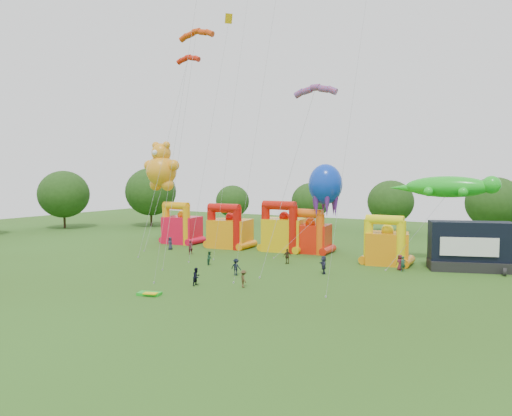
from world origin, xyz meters
The scene contains 24 objects.
ground centered at (0.00, 0.00, 0.00)m, with size 160.00×160.00×0.00m, color #2E4D15.
tree_ring centered at (-1.20, 0.62, 6.26)m, with size 124.95×127.07×12.07m.
bouncy_castle_0 centered at (-17.06, 27.48, 2.45)m, with size 5.45×4.54×6.45m.
bouncy_castle_1 centered at (-8.34, 27.56, 2.44)m, with size 6.14×5.19×6.46m.
bouncy_castle_2 centered at (-0.16, 28.64, 2.66)m, with size 5.94×5.05×7.02m.
bouncy_castle_3 centered at (3.52, 29.29, 2.29)m, with size 5.41×4.51×6.01m.
bouncy_castle_4 centered at (14.65, 25.87, 2.25)m, with size 5.43×4.68×5.90m.
stage_trailer centered at (23.48, 26.97, 2.62)m, with size 9.12×5.71×5.42m.
teddy_bear_kite centered at (-18.56, 23.84, 7.70)m, with size 6.45×9.10×15.67m.
gecko_kite centered at (18.54, 26.91, 5.10)m, with size 12.34×10.18×10.50m.
octopus_kite centered at (4.67, 26.73, 5.43)m, with size 7.01×7.77×12.03m.
parafoil_kites centered at (-3.95, 16.59, 12.29)m, with size 25.18×13.52×28.94m.
diamond_kites centered at (1.71, 14.34, 16.32)m, with size 22.64×19.51×37.52m.
folded_kite_bundle centered at (0.00, 1.70, 0.14)m, with size 2.20×1.52×0.31m.
spectator_0 centered at (-14.52, 21.81, 0.90)m, with size 0.88×0.57×1.80m, color #23273B.
spectator_1 centered at (-9.63, 20.13, 0.94)m, with size 0.69×0.45×1.89m, color #4E1620.
spectator_2 centered at (-3.30, 15.48, 0.79)m, with size 0.77×0.60×1.59m, color #1B442C.
spectator_3 centered at (2.37, 12.18, 0.88)m, with size 1.14×0.65×1.76m, color black.
spectator_4 centered at (4.38, 20.45, 0.89)m, with size 1.05×0.44×1.79m, color #392A16.
spectator_5 centered at (10.08, 17.36, 0.95)m, with size 1.77×0.56×1.90m, color #292B44.
spectator_6 centered at (16.77, 23.17, 0.87)m, with size 0.85×0.55×1.74m, color maroon.
spectator_7 centered at (17.21, 22.74, 0.83)m, with size 0.60×0.40×1.65m, color #1B4532.
spectator_8 centered at (1.46, 6.55, 0.86)m, with size 0.83×0.65×1.72m, color black.
spectator_9 centered at (5.75, 8.06, 0.82)m, with size 1.06×0.61×1.65m, color #46341C.
Camera 1 is at (27.20, -27.81, 10.35)m, focal length 32.00 mm.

